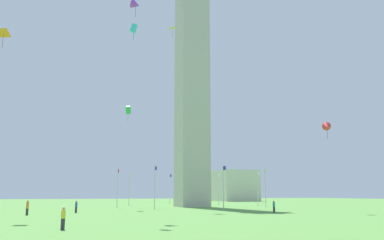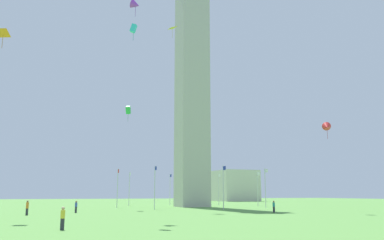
# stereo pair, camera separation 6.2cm
# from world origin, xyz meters

# --- Properties ---
(ground_plane) EXTENTS (260.00, 260.00, 0.00)m
(ground_plane) POSITION_xyz_m (0.00, 0.00, 0.00)
(ground_plane) COLOR #548C3D
(obelisk_monument) EXTENTS (5.83, 5.83, 52.95)m
(obelisk_monument) POSITION_xyz_m (0.00, 0.00, 26.48)
(obelisk_monument) COLOR #B7B2A8
(obelisk_monument) RESTS_ON ground
(flagpole_n) EXTENTS (1.12, 0.14, 7.16)m
(flagpole_n) POSITION_xyz_m (14.88, 0.00, 3.95)
(flagpole_n) COLOR silver
(flagpole_n) RESTS_ON ground
(flagpole_ne) EXTENTS (1.12, 0.14, 7.16)m
(flagpole_ne) POSITION_xyz_m (10.54, 10.48, 3.95)
(flagpole_ne) COLOR silver
(flagpole_ne) RESTS_ON ground
(flagpole_e) EXTENTS (1.12, 0.14, 7.16)m
(flagpole_e) POSITION_xyz_m (0.07, 14.81, 3.95)
(flagpole_e) COLOR silver
(flagpole_e) RESTS_ON ground
(flagpole_se) EXTENTS (1.12, 0.14, 7.16)m
(flagpole_se) POSITION_xyz_m (-10.41, 10.48, 3.95)
(flagpole_se) COLOR silver
(flagpole_se) RESTS_ON ground
(flagpole_s) EXTENTS (1.12, 0.14, 7.16)m
(flagpole_s) POSITION_xyz_m (-14.75, 0.00, 3.95)
(flagpole_s) COLOR silver
(flagpole_s) RESTS_ON ground
(flagpole_sw) EXTENTS (1.12, 0.14, 7.16)m
(flagpole_sw) POSITION_xyz_m (-10.41, -10.48, 3.95)
(flagpole_sw) COLOR silver
(flagpole_sw) RESTS_ON ground
(flagpole_w) EXTENTS (1.12, 0.14, 7.16)m
(flagpole_w) POSITION_xyz_m (0.07, -14.81, 3.95)
(flagpole_w) COLOR silver
(flagpole_w) RESTS_ON ground
(flagpole_nw) EXTENTS (1.12, 0.14, 7.16)m
(flagpole_nw) POSITION_xyz_m (10.54, -10.48, 3.95)
(flagpole_nw) COLOR silver
(flagpole_nw) RESTS_ON ground
(person_blue_shirt) EXTENTS (0.32, 0.32, 1.61)m
(person_blue_shirt) POSITION_xyz_m (17.76, -23.43, 0.80)
(person_blue_shirt) COLOR #2D2D38
(person_blue_shirt) RESTS_ON ground
(person_orange_shirt) EXTENTS (0.32, 0.32, 1.77)m
(person_orange_shirt) POSITION_xyz_m (22.00, -29.45, 0.88)
(person_orange_shirt) COLOR #2D2D38
(person_orange_shirt) RESTS_ON ground
(person_yellow_shirt) EXTENTS (0.32, 0.32, 1.63)m
(person_yellow_shirt) POSITION_xyz_m (44.08, -26.32, 0.81)
(person_yellow_shirt) COLOR #2D2D38
(person_yellow_shirt) RESTS_ON ground
(person_teal_shirt) EXTENTS (0.32, 0.32, 1.60)m
(person_teal_shirt) POSITION_xyz_m (26.50, 2.22, 0.79)
(person_teal_shirt) COLOR #2D2D38
(person_teal_shirt) RESTS_ON ground
(kite_yellow_diamond) EXTENTS (1.68, 1.62, 2.22)m
(kite_yellow_diamond) POSITION_xyz_m (9.67, -7.42, 32.37)
(kite_yellow_diamond) COLOR yellow
(kite_orange_diamond) EXTENTS (1.29, 1.35, 1.73)m
(kite_orange_diamond) POSITION_xyz_m (36.38, -32.18, 17.18)
(kite_orange_diamond) COLOR orange
(kite_cyan_box) EXTENTS (0.76, 0.87, 1.83)m
(kite_cyan_box) POSITION_xyz_m (35.71, -19.86, 19.82)
(kite_cyan_box) COLOR #33C6D1
(kite_red_delta) EXTENTS (1.89, 1.84, 2.49)m
(kite_red_delta) POSITION_xyz_m (29.80, 9.31, 11.84)
(kite_red_delta) COLOR red
(kite_green_box) EXTENTS (1.46, 1.19, 2.83)m
(kite_green_box) POSITION_xyz_m (6.80, -14.55, 17.11)
(kite_green_box) COLOR green
(kite_purple_delta) EXTENTS (1.65, 1.76, 2.33)m
(kite_purple_delta) POSITION_xyz_m (28.57, -18.25, 26.19)
(kite_purple_delta) COLOR purple
(distant_building) EXTENTS (23.57, 12.94, 10.56)m
(distant_building) POSITION_xyz_m (-56.79, 35.29, 5.28)
(distant_building) COLOR beige
(distant_building) RESTS_ON ground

